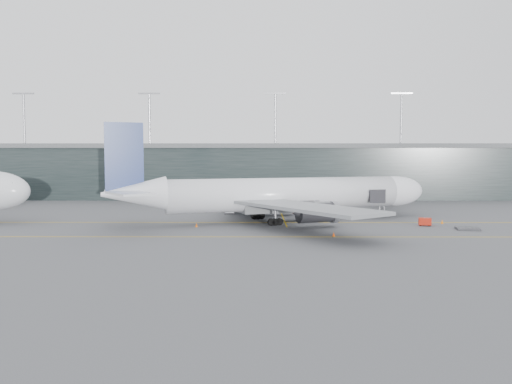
{
  "coord_description": "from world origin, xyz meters",
  "views": [
    {
      "loc": [
        0.18,
        -91.62,
        11.54
      ],
      "look_at": [
        -0.15,
        -4.0,
        5.41
      ],
      "focal_mm": 35.0,
      "sensor_mm": 36.0,
      "label": 1
    }
  ],
  "objects": [
    {
      "name": "ground",
      "position": [
        0.0,
        0.0,
        0.0
      ],
      "size": [
        320.0,
        320.0,
        0.0
      ],
      "primitive_type": "plane",
      "color": "#535358",
      "rests_on": "ground"
    },
    {
      "name": "baggage_dolly",
      "position": [
        33.61,
        -12.73,
        0.21
      ],
      "size": [
        3.9,
        3.36,
        0.34
      ],
      "primitive_type": "cube",
      "rotation": [
        0.0,
        0.0,
        -0.19
      ],
      "color": "#343438",
      "rests_on": "ground"
    },
    {
      "name": "uld_c",
      "position": [
        1.31,
        10.41,
        0.85
      ],
      "size": [
        1.95,
        1.65,
        1.61
      ],
      "rotation": [
        0.0,
        0.0,
        -0.14
      ],
      "color": "#323236",
      "rests_on": "ground"
    },
    {
      "name": "taxiline_lead_main",
      "position": [
        5.0,
        20.0,
        0.01
      ],
      "size": [
        0.25,
        60.0,
        0.02
      ],
      "primitive_type": "cube",
      "color": "gold",
      "rests_on": "ground"
    },
    {
      "name": "gse_cart",
      "position": [
        28.26,
        -8.36,
        0.76
      ],
      "size": [
        2.23,
        1.67,
        1.36
      ],
      "rotation": [
        0.0,
        0.0,
        -0.22
      ],
      "color": "#B11D0C",
      "rests_on": "ground"
    },
    {
      "name": "uld_a",
      "position": [
        -5.58,
        9.06,
        1.06
      ],
      "size": [
        2.28,
        1.86,
        2.01
      ],
      "rotation": [
        0.0,
        0.0,
        0.04
      ],
      "color": "#323236",
      "rests_on": "ground"
    },
    {
      "name": "cone_tail",
      "position": [
        -9.99,
        -9.86,
        0.34
      ],
      "size": [
        0.43,
        0.43,
        0.69
      ],
      "primitive_type": "cone",
      "color": "orange",
      "rests_on": "ground"
    },
    {
      "name": "terminal",
      "position": [
        -0.0,
        58.0,
        7.62
      ],
      "size": [
        240.0,
        36.0,
        29.0
      ],
      "color": "black",
      "rests_on": "ground"
    },
    {
      "name": "taxiline_a",
      "position": [
        0.0,
        -4.0,
        0.01
      ],
      "size": [
        160.0,
        0.25,
        0.02
      ],
      "primitive_type": "cube",
      "color": "gold",
      "rests_on": "ground"
    },
    {
      "name": "cone_nose",
      "position": [
        32.23,
        -5.52,
        0.36
      ],
      "size": [
        0.45,
        0.45,
        0.71
      ],
      "primitive_type": "cone",
      "color": "orange",
      "rests_on": "ground"
    },
    {
      "name": "cone_wing_port",
      "position": [
        7.49,
        9.47,
        0.39
      ],
      "size": [
        0.49,
        0.49,
        0.78
      ],
      "primitive_type": "cone",
      "color": "#E3480C",
      "rests_on": "ground"
    },
    {
      "name": "main_aircraft",
      "position": [
        4.78,
        -2.49,
        4.8
      ],
      "size": [
        59.24,
        54.62,
        17.1
      ],
      "rotation": [
        0.0,
        0.0,
        0.34
      ],
      "color": "white",
      "rests_on": "ground"
    },
    {
      "name": "uld_b",
      "position": [
        -0.91,
        10.92,
        0.87
      ],
      "size": [
        2.24,
        2.06,
        1.65
      ],
      "rotation": [
        0.0,
        0.0,
        0.42
      ],
      "color": "#323236",
      "rests_on": "ground"
    },
    {
      "name": "taxiline_b",
      "position": [
        0.0,
        -20.0,
        0.01
      ],
      "size": [
        160.0,
        0.25,
        0.02
      ],
      "primitive_type": "cube",
      "color": "gold",
      "rests_on": "ground"
    },
    {
      "name": "cone_wing_stbd",
      "position": [
        11.26,
        -19.46,
        0.33
      ],
      "size": [
        0.41,
        0.41,
        0.66
      ],
      "primitive_type": "cone",
      "color": "#F04D0D",
      "rests_on": "ground"
    },
    {
      "name": "jet_bridge",
      "position": [
        26.55,
        21.19,
        4.23
      ],
      "size": [
        12.82,
        43.32,
        5.66
      ],
      "rotation": [
        0.0,
        0.0,
        -0.28
      ],
      "color": "#2E2E33",
      "rests_on": "ground"
    }
  ]
}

